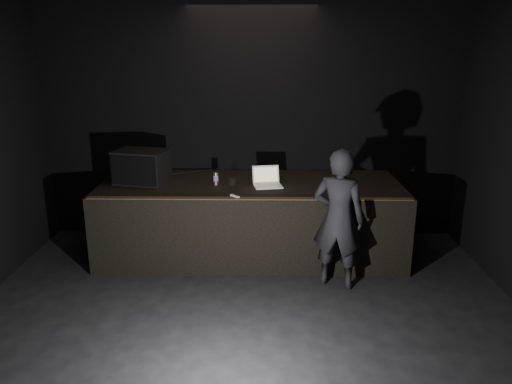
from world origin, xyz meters
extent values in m
plane|color=black|center=(0.00, 0.00, 0.00)|extent=(7.00, 7.00, 0.00)
cube|color=black|center=(0.00, 3.50, 1.75)|extent=(6.00, 0.10, 3.50)
cube|color=black|center=(0.00, 2.73, 0.50)|extent=(4.00, 1.50, 1.00)
cube|color=brown|center=(0.00, 2.02, 1.01)|extent=(3.92, 0.10, 0.01)
cube|color=black|center=(-1.45, 2.73, 1.22)|extent=(0.75, 0.60, 0.44)
cube|color=black|center=(-1.50, 2.49, 1.22)|extent=(0.61, 0.16, 0.38)
cylinder|color=black|center=(-0.96, 3.24, 1.01)|extent=(0.89, 0.49, 0.02)
cube|color=white|center=(0.23, 2.55, 1.01)|extent=(0.39, 0.31, 0.02)
cube|color=silver|center=(0.23, 2.55, 1.02)|extent=(0.32, 0.20, 0.00)
cube|color=white|center=(0.20, 2.71, 1.13)|extent=(0.36, 0.14, 0.23)
cube|color=gold|center=(0.20, 2.70, 1.13)|extent=(0.32, 0.11, 0.18)
cylinder|color=silver|center=(-0.46, 2.65, 1.08)|extent=(0.07, 0.07, 0.17)
cylinder|color=navy|center=(-0.46, 2.65, 1.09)|extent=(0.07, 0.07, 0.07)
cylinder|color=maroon|center=(-0.46, 2.65, 1.05)|extent=(0.07, 0.07, 0.01)
cylinder|color=white|center=(-0.24, 2.59, 1.05)|extent=(0.08, 0.08, 0.10)
cube|color=silver|center=(-0.18, 2.08, 1.01)|extent=(0.12, 0.13, 0.03)
imported|color=black|center=(1.04, 1.78, 0.83)|extent=(0.71, 0.58, 1.67)
camera|label=1|loc=(0.17, -3.69, 2.77)|focal=35.00mm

